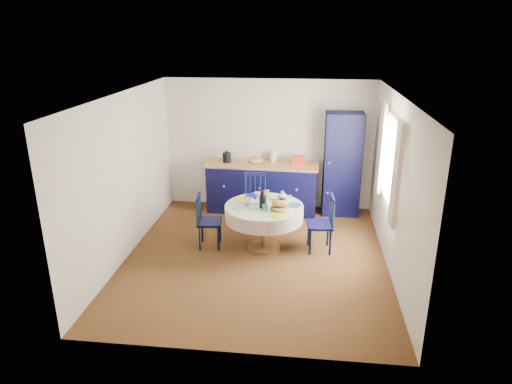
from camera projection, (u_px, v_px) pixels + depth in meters
floor at (256, 257)px, 7.13m from camera, size 4.50×4.50×0.00m
ceiling at (256, 95)px, 6.29m from camera, size 4.50×4.50×0.00m
wall_back at (269, 145)px, 8.81m from camera, size 4.00×0.02×2.50m
wall_left at (125, 176)px, 6.92m from camera, size 0.02×4.50×2.50m
wall_right at (395, 186)px, 6.50m from camera, size 0.02×4.50×2.50m
window at (390, 162)px, 6.69m from camera, size 0.10×1.74×1.45m
kitchen_counter at (262, 187)px, 8.80m from camera, size 2.16×0.73×1.19m
pantry_cabinet at (342, 164)px, 8.53m from camera, size 0.69×0.51×1.94m
dining_table at (265, 213)px, 7.19m from camera, size 1.24×1.24×1.03m
chair_left at (207, 221)px, 7.35m from camera, size 0.41×0.43×0.88m
chair_far at (256, 200)px, 8.10m from camera, size 0.50×0.48×0.96m
chair_right at (322, 223)px, 7.20m from camera, size 0.43×0.45×0.93m
mug_a at (249, 201)px, 7.18m from camera, size 0.14×0.14×0.11m
mug_b at (265, 207)px, 6.96m from camera, size 0.09×0.09×0.09m
mug_c at (283, 200)px, 7.28m from camera, size 0.11×0.11×0.09m
mug_d at (257, 195)px, 7.49m from camera, size 0.10×0.10×0.09m
cobalt_bowl at (252, 197)px, 7.44m from camera, size 0.22×0.22×0.05m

